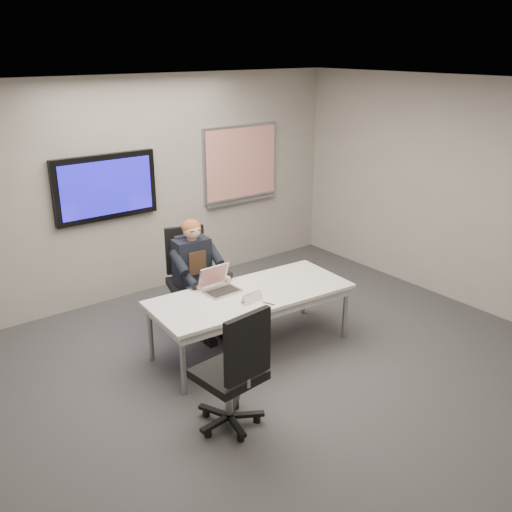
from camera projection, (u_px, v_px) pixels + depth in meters
floor at (294, 388)px, 5.53m from camera, size 6.00×6.00×0.02m
ceiling at (302, 88)px, 4.55m from camera, size 6.00×6.00×0.02m
wall_back at (142, 188)px, 7.27m from camera, size 6.00×0.02×2.80m
wall_right at (487, 199)px, 6.76m from camera, size 0.02×6.00×2.80m
conference_table at (251, 299)px, 6.05m from camera, size 2.22×1.05×0.67m
tv_display at (106, 187)px, 6.91m from camera, size 1.30×0.09×0.80m
whiteboard at (241, 164)px, 8.09m from camera, size 1.25×0.08×1.10m
office_chair_far at (191, 295)px, 6.71m from camera, size 0.68×0.68×1.15m
office_chair_near at (233, 391)px, 4.84m from camera, size 0.60×0.60×1.16m
seated_person at (201, 289)px, 6.45m from camera, size 0.42×0.73×1.31m
laptop at (219, 285)px, 6.05m from camera, size 0.38×0.36×0.26m
name_tent at (252, 297)px, 5.80m from camera, size 0.25×0.10×0.10m
pen at (269, 303)px, 5.76m from camera, size 0.06×0.13×0.01m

